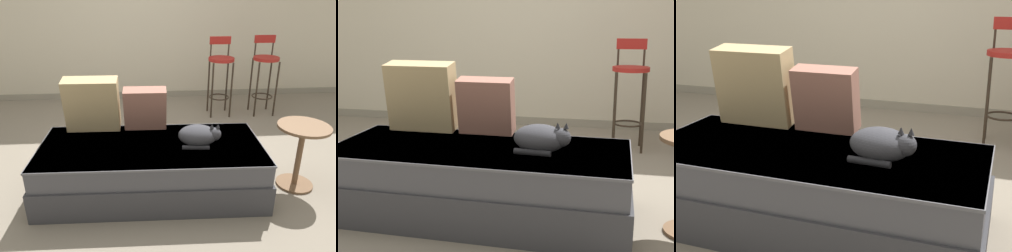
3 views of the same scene
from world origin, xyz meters
The scene contains 8 objects.
ground_plane centered at (0.00, 0.00, 0.00)m, with size 16.00×16.00×0.00m, color slate.
wall_back_panel centered at (0.00, 2.25, 1.30)m, with size 8.00×0.10×2.60m, color beige.
wall_baseboard_trim centered at (0.00, 2.20, 0.04)m, with size 8.00×0.02×0.09m, color gray.
couch centered at (0.00, -0.40, 0.23)m, with size 1.91×0.90×0.44m.
throw_pillow_corner centered at (-0.51, -0.06, 0.69)m, with size 0.48×0.25×0.50m.
throw_pillow_middle centered at (-0.04, -0.07, 0.65)m, with size 0.39×0.21×0.40m.
cat centered at (0.40, -0.43, 0.53)m, with size 0.36×0.27×0.20m.
bar_stool_near_window centered at (0.98, 1.37, 0.63)m, with size 0.34×0.34×1.04m.
Camera 2 is at (0.76, -3.13, 1.25)m, focal length 50.00 mm.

